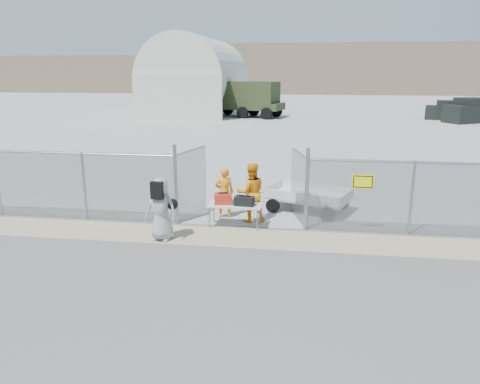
% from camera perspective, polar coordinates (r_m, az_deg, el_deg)
% --- Properties ---
extents(ground, '(160.00, 160.00, 0.00)m').
position_cam_1_polar(ground, '(12.62, -1.30, -7.16)').
color(ground, '#4B4A4A').
extents(tarmac_inside, '(160.00, 80.00, 0.01)m').
position_cam_1_polar(tarmac_inside, '(53.78, 6.15, 9.80)').
color(tarmac_inside, '#9D9D9B').
rests_on(tarmac_inside, ground).
extents(dirt_strip, '(44.00, 1.60, 0.01)m').
position_cam_1_polar(dirt_strip, '(13.54, -0.60, -5.56)').
color(dirt_strip, tan).
rests_on(dirt_strip, ground).
extents(distant_hills, '(140.00, 6.00, 9.00)m').
position_cam_1_polar(distant_hills, '(89.58, 10.46, 14.54)').
color(distant_hills, '#7F684F').
rests_on(distant_hills, ground).
extents(chain_link_fence, '(40.00, 0.20, 2.20)m').
position_cam_1_polar(chain_link_fence, '(14.15, -0.00, 0.00)').
color(chain_link_fence, gray).
rests_on(chain_link_fence, ground).
extents(quonset_hangar, '(9.00, 18.00, 8.00)m').
position_cam_1_polar(quonset_hangar, '(52.90, -5.04, 14.07)').
color(quonset_hangar, beige).
rests_on(quonset_hangar, ground).
extents(folding_table, '(1.68, 0.76, 0.70)m').
position_cam_1_polar(folding_table, '(14.37, -0.63, -2.88)').
color(folding_table, silver).
rests_on(folding_table, ground).
extents(orange_bag, '(0.58, 0.44, 0.33)m').
position_cam_1_polar(orange_bag, '(14.31, -2.09, -0.82)').
color(orange_bag, red).
rests_on(orange_bag, folding_table).
extents(black_duffel, '(0.61, 0.40, 0.28)m').
position_cam_1_polar(black_duffel, '(14.15, 0.53, -1.09)').
color(black_duffel, black).
rests_on(black_duffel, folding_table).
extents(security_worker_left, '(0.68, 0.52, 1.66)m').
position_cam_1_polar(security_worker_left, '(15.12, -1.92, -0.07)').
color(security_worker_left, orange).
rests_on(security_worker_left, ground).
extents(security_worker_right, '(1.09, 0.95, 1.89)m').
position_cam_1_polar(security_worker_right, '(14.70, 1.35, -0.06)').
color(security_worker_right, orange).
rests_on(security_worker_right, ground).
extents(visitor, '(0.93, 0.64, 1.81)m').
position_cam_1_polar(visitor, '(13.29, -9.61, -2.08)').
color(visitor, '#9A9A9B').
rests_on(visitor, ground).
extents(utility_trailer, '(3.94, 2.98, 0.85)m').
position_cam_1_polar(utility_trailer, '(16.08, 8.30, -0.81)').
color(utility_trailer, silver).
rests_on(utility_trailer, ground).
extents(military_truck, '(7.66, 4.56, 3.44)m').
position_cam_1_polar(military_truck, '(46.71, 0.78, 11.22)').
color(military_truck, '#2E381D').
rests_on(military_truck, ground).
extents(parked_vehicle_near, '(5.11, 4.20, 2.12)m').
position_cam_1_polar(parked_vehicle_near, '(46.73, 26.33, 8.89)').
color(parked_vehicle_near, black).
rests_on(parked_vehicle_near, ground).
extents(parked_vehicle_mid, '(4.18, 2.69, 1.75)m').
position_cam_1_polar(parked_vehicle_mid, '(48.27, 23.99, 9.07)').
color(parked_vehicle_mid, black).
rests_on(parked_vehicle_mid, ground).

